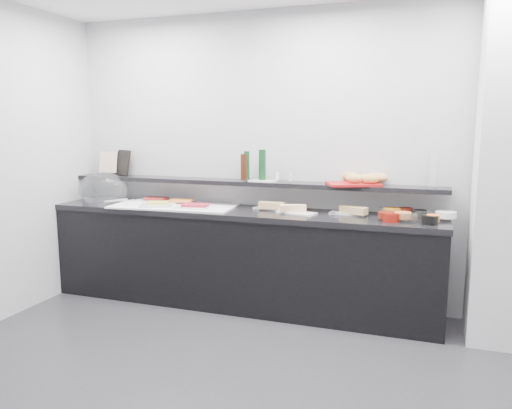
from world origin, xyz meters
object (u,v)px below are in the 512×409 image
(cloche_base, at_px, (106,199))
(sandwich_plate_mid, at_px, (297,213))
(carafe, at_px, (433,170))
(framed_print, at_px, (122,162))
(condiment_tray, at_px, (263,181))
(bread_tray, at_px, (353,184))

(cloche_base, relative_size, sandwich_plate_mid, 1.16)
(cloche_base, bearing_deg, carafe, 27.26)
(sandwich_plate_mid, distance_m, framed_print, 2.00)
(framed_print, height_order, carafe, carafe)
(condiment_tray, height_order, bread_tray, bread_tray)
(condiment_tray, relative_size, carafe, 0.77)
(sandwich_plate_mid, distance_m, bread_tray, 0.55)
(carafe, bearing_deg, framed_print, 178.42)
(sandwich_plate_mid, bearing_deg, carafe, 23.80)
(cloche_base, distance_m, sandwich_plate_mid, 2.00)
(cloche_base, distance_m, framed_print, 0.42)
(condiment_tray, xyz_separation_m, bread_tray, (0.83, 0.01, 0.00))
(sandwich_plate_mid, bearing_deg, framed_print, -173.91)
(cloche_base, distance_m, carafe, 3.13)
(condiment_tray, height_order, carafe, carafe)
(bread_tray, bearing_deg, cloche_base, 159.78)
(sandwich_plate_mid, xyz_separation_m, condiment_tray, (-0.37, 0.17, 0.25))
(condiment_tray, bearing_deg, bread_tray, 11.39)
(cloche_base, distance_m, bread_tray, 2.47)
(condiment_tray, bearing_deg, sandwich_plate_mid, -13.37)
(sandwich_plate_mid, bearing_deg, cloche_base, -167.54)
(sandwich_plate_mid, xyz_separation_m, framed_print, (-1.94, 0.27, 0.37))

